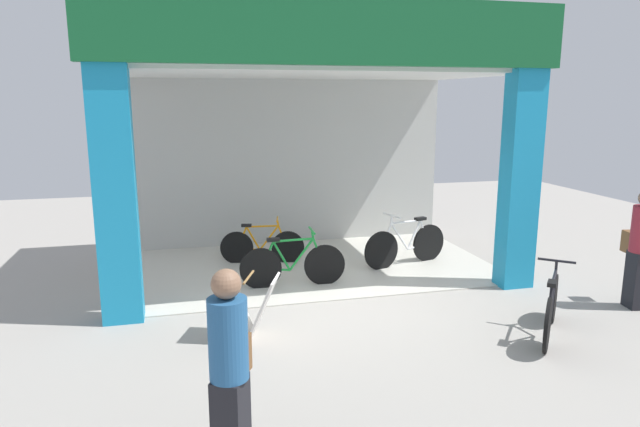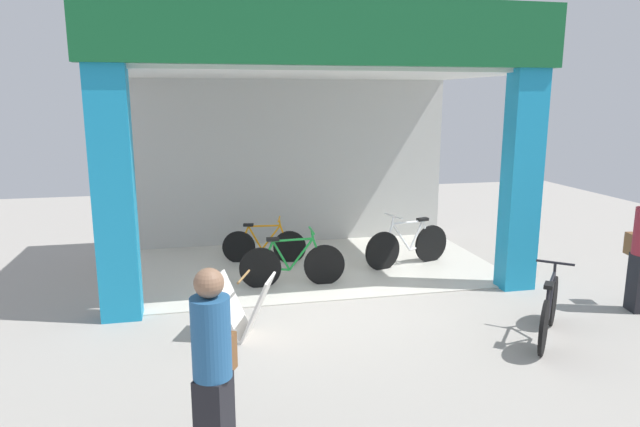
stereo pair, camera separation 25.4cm
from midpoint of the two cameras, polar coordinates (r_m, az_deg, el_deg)
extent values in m
plane|color=#9E9991|center=(8.43, 0.64, -8.90)|extent=(20.91, 20.91, 0.00)
cube|color=beige|center=(10.10, -1.97, -5.34)|extent=(6.46, 3.62, 0.02)
cube|color=#B7B7B2|center=(11.51, -3.93, 5.31)|extent=(6.46, 0.12, 3.39)
cube|color=#198CBF|center=(7.80, -20.93, 1.54)|extent=(0.52, 0.36, 3.39)
cube|color=#198CBF|center=(9.20, 18.87, 3.11)|extent=(0.52, 0.36, 3.39)
cube|color=#14592D|center=(7.80, 1.00, 18.09)|extent=(6.66, 0.20, 0.89)
cube|color=silver|center=(9.67, -2.12, 14.00)|extent=(6.46, 3.62, 0.06)
cylinder|color=black|center=(10.49, 10.28, -2.97)|extent=(0.68, 0.23, 0.69)
cylinder|color=black|center=(9.85, 5.51, -3.79)|extent=(0.68, 0.23, 0.69)
cylinder|color=white|center=(10.34, 9.20, -3.29)|extent=(0.46, 0.16, 0.09)
cylinder|color=white|center=(10.23, 8.83, -2.15)|extent=(0.30, 0.12, 0.52)
cylinder|color=white|center=(10.03, 7.35, -2.34)|extent=(0.42, 0.15, 0.54)
cylinder|color=white|center=(10.05, 7.99, -0.86)|extent=(0.65, 0.22, 0.05)
cylinder|color=white|center=(10.36, 9.82, -1.85)|extent=(0.23, 0.10, 0.46)
cylinder|color=white|center=(9.86, 6.04, -2.40)|extent=(0.21, 0.09, 0.48)
cylinder|color=white|center=(9.84, 6.53, -0.62)|extent=(0.07, 0.05, 0.14)
cylinder|color=white|center=(9.83, 6.59, -0.22)|extent=(0.16, 0.47, 0.03)
cube|color=black|center=(10.25, 9.46, -0.53)|extent=(0.23, 0.16, 0.05)
cylinder|color=black|center=(8.91, -6.86, -5.60)|extent=(0.66, 0.08, 0.66)
cylinder|color=black|center=(9.03, -0.34, -5.26)|extent=(0.66, 0.08, 0.66)
cylinder|color=#198C33|center=(8.93, -5.31, -5.67)|extent=(0.45, 0.06, 0.09)
cylinder|color=#198C33|center=(8.88, -4.74, -4.32)|extent=(0.29, 0.05, 0.50)
cylinder|color=#198C33|center=(8.92, -2.71, -4.17)|extent=(0.41, 0.06, 0.52)
cylinder|color=#198C33|center=(8.84, -3.55, -2.71)|extent=(0.64, 0.07, 0.05)
cylinder|color=#198C33|center=(8.85, -6.17, -4.23)|extent=(0.22, 0.05, 0.45)
cylinder|color=#198C33|center=(8.95, -0.99, -3.92)|extent=(0.20, 0.05, 0.46)
cylinder|color=#198C33|center=(8.86, -1.58, -2.15)|extent=(0.06, 0.04, 0.14)
cylinder|color=#198C33|center=(8.85, -1.65, -1.73)|extent=(0.05, 0.46, 0.03)
cube|color=black|center=(8.80, -5.60, -2.66)|extent=(0.21, 0.11, 0.05)
cylinder|color=black|center=(10.30, -9.15, -3.47)|extent=(0.59, 0.16, 0.60)
cylinder|color=black|center=(10.24, -4.00, -3.44)|extent=(0.59, 0.16, 0.60)
cylinder|color=orange|center=(10.28, -7.94, -3.58)|extent=(0.40, 0.11, 0.08)
cylinder|color=orange|center=(10.23, -7.50, -2.53)|extent=(0.26, 0.08, 0.45)
cylinder|color=orange|center=(10.21, -5.90, -2.48)|extent=(0.37, 0.11, 0.47)
cylinder|color=orange|center=(10.16, -6.58, -1.30)|extent=(0.57, 0.15, 0.05)
cylinder|color=orange|center=(10.24, -8.62, -2.42)|extent=(0.20, 0.07, 0.40)
cylinder|color=orange|center=(10.19, -4.53, -2.35)|extent=(0.18, 0.07, 0.41)
cylinder|color=orange|center=(10.13, -5.02, -0.92)|extent=(0.06, 0.04, 0.12)
cylinder|color=orange|center=(10.12, -5.08, -0.59)|extent=(0.11, 0.41, 0.03)
cube|color=black|center=(10.18, -8.19, -1.20)|extent=(0.20, 0.12, 0.05)
cylinder|color=black|center=(7.22, 21.16, -10.55)|extent=(0.46, 0.53, 0.66)
cylinder|color=black|center=(8.17, 21.85, -7.99)|extent=(0.46, 0.53, 0.66)
cylinder|color=black|center=(7.45, 21.33, -10.06)|extent=(0.31, 0.36, 0.09)
cylinder|color=black|center=(7.46, 21.51, -8.29)|extent=(0.21, 0.24, 0.49)
cylinder|color=black|center=(7.76, 21.73, -7.48)|extent=(0.29, 0.33, 0.52)
cylinder|color=black|center=(7.57, 21.78, -6.07)|extent=(0.44, 0.50, 0.05)
cylinder|color=black|center=(7.25, 21.37, -8.66)|extent=(0.17, 0.19, 0.44)
cylinder|color=black|center=(8.01, 21.91, -6.72)|extent=(0.15, 0.17, 0.46)
cylinder|color=black|center=(7.84, 22.02, -4.92)|extent=(0.06, 0.07, 0.14)
cylinder|color=black|center=(7.81, 22.05, -4.47)|extent=(0.37, 0.32, 0.03)
cube|color=black|center=(7.26, 21.58, -6.61)|extent=(0.21, 0.22, 0.05)
cube|color=silver|center=(7.20, -9.55, -9.37)|extent=(0.52, 0.60, 0.81)
cube|color=silver|center=(7.12, -6.87, -9.55)|extent=(0.52, 0.60, 0.81)
cylinder|color=olive|center=(7.02, -8.31, -6.44)|extent=(0.20, 0.48, 0.03)
cube|color=black|center=(9.19, 28.83, -5.93)|extent=(0.29, 0.33, 0.83)
cube|color=brown|center=(9.30, 28.21, -2.54)|extent=(0.17, 0.24, 0.31)
cube|color=black|center=(4.87, -10.59, -20.27)|extent=(0.34, 0.36, 0.80)
cylinder|color=#26598C|center=(4.53, -10.94, -12.40)|extent=(0.42, 0.42, 0.66)
sphere|color=#8C664C|center=(4.37, -11.16, -7.04)|extent=(0.23, 0.23, 0.23)
cube|color=brown|center=(4.86, -9.47, -13.89)|extent=(0.18, 0.21, 0.32)
camera|label=1|loc=(0.13, -90.81, -0.17)|focal=31.51mm
camera|label=2|loc=(0.13, 89.19, 0.17)|focal=31.51mm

